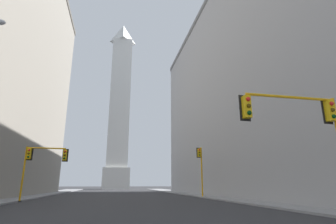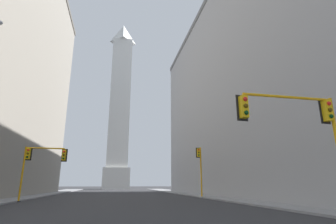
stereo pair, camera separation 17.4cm
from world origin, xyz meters
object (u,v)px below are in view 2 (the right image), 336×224
traffic_light_mid_right (200,164)px  traffic_light_mid_left (39,160)px  traffic_light_near_right (304,123)px  obelisk (120,105)px

traffic_light_mid_right → traffic_light_mid_left: bearing=-166.8°
traffic_light_near_right → traffic_light_mid_right: traffic_light_mid_right is taller
traffic_light_near_right → traffic_light_mid_left: traffic_light_near_right is taller
traffic_light_near_right → traffic_light_mid_right: bearing=85.2°
traffic_light_mid_right → traffic_light_mid_left: traffic_light_mid_right is taller
traffic_light_near_right → traffic_light_mid_left: 24.41m
traffic_light_mid_right → traffic_light_mid_left: 19.04m
traffic_light_mid_right → obelisk: bearing=99.6°
obelisk → traffic_light_mid_right: obelisk is taller
traffic_light_mid_left → traffic_light_mid_right: bearing=13.2°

